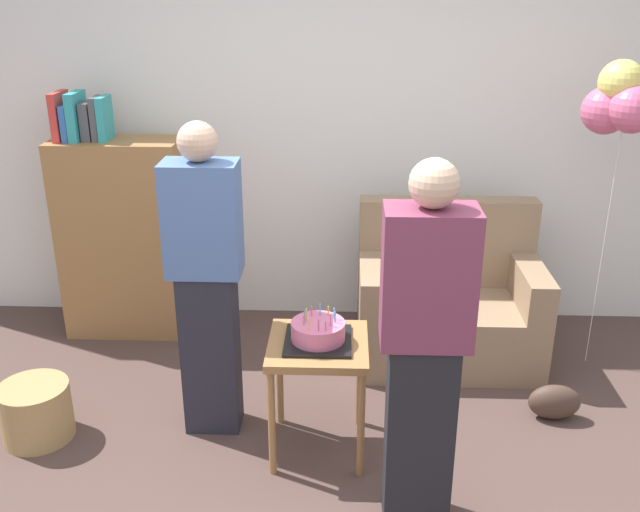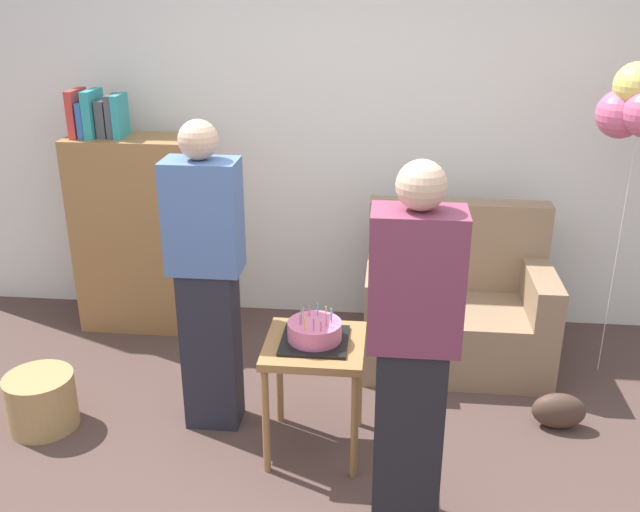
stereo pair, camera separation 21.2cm
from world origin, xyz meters
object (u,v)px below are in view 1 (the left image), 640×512
(couch, at_px, (447,305))
(person_blowing_candles, at_px, (206,282))
(side_table, at_px, (318,359))
(birthday_cake, at_px, (318,333))
(wicker_basket, at_px, (36,412))
(bookshelf, at_px, (123,234))
(handbag, at_px, (554,402))
(person_holding_cake, at_px, (424,352))
(balloon_bunch, at_px, (619,102))

(couch, height_order, person_blowing_candles, person_blowing_candles)
(side_table, relative_size, birthday_cake, 1.89)
(wicker_basket, bearing_deg, person_blowing_candles, 9.20)
(bookshelf, relative_size, person_blowing_candles, 0.98)
(birthday_cake, bearing_deg, couch, 52.42)
(side_table, height_order, person_blowing_candles, person_blowing_candles)
(bookshelf, distance_m, wicker_basket, 1.35)
(handbag, bearing_deg, side_table, -166.67)
(bookshelf, height_order, person_blowing_candles, person_blowing_candles)
(couch, relative_size, wicker_basket, 3.06)
(handbag, bearing_deg, person_blowing_candles, -176.19)
(person_holding_cake, relative_size, handbag, 5.82)
(bookshelf, xyz_separation_m, birthday_cake, (1.32, -1.26, -0.03))
(bookshelf, relative_size, handbag, 5.68)
(side_table, distance_m, birthday_cake, 0.14)
(couch, distance_m, person_holding_cake, 1.59)
(couch, bearing_deg, balloon_bunch, -1.29)
(person_blowing_candles, height_order, handbag, person_blowing_candles)
(couch, relative_size, side_table, 1.82)
(birthday_cake, relative_size, balloon_bunch, 0.18)
(birthday_cake, xyz_separation_m, person_blowing_candles, (-0.56, 0.18, 0.18))
(person_blowing_candles, distance_m, person_holding_cake, 1.21)
(wicker_basket, height_order, balloon_bunch, balloon_bunch)
(wicker_basket, bearing_deg, balloon_bunch, 16.99)
(bookshelf, relative_size, wicker_basket, 4.42)
(person_blowing_candles, height_order, balloon_bunch, balloon_bunch)
(bookshelf, bearing_deg, handbag, -20.41)
(side_table, distance_m, person_blowing_candles, 0.67)
(bookshelf, relative_size, birthday_cake, 4.97)
(side_table, xyz_separation_m, balloon_bunch, (1.62, 0.97, 1.09))
(wicker_basket, bearing_deg, side_table, -1.29)
(person_holding_cake, bearing_deg, couch, -99.92)
(couch, relative_size, birthday_cake, 3.44)
(couch, distance_m, birthday_cake, 1.29)
(couch, relative_size, handbag, 3.93)
(couch, bearing_deg, handbag, -54.01)
(person_holding_cake, relative_size, balloon_bunch, 0.89)
(bookshelf, xyz_separation_m, side_table, (1.32, -1.26, -0.17))
(wicker_basket, distance_m, balloon_bunch, 3.53)
(couch, distance_m, bookshelf, 2.13)
(couch, distance_m, handbag, 0.89)
(bookshelf, height_order, balloon_bunch, balloon_bunch)
(birthday_cake, relative_size, person_blowing_candles, 0.20)
(couch, height_order, person_holding_cake, person_holding_cake)
(person_holding_cake, bearing_deg, birthday_cake, -45.28)
(couch, height_order, balloon_bunch, balloon_bunch)
(side_table, bearing_deg, birthday_cake, -48.57)
(balloon_bunch, bearing_deg, birthday_cake, -148.99)
(side_table, relative_size, person_holding_cake, 0.37)
(birthday_cake, bearing_deg, person_blowing_candles, 162.34)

